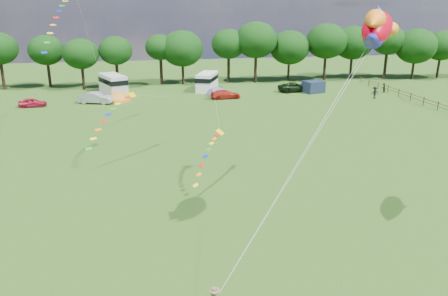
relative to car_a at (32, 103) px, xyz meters
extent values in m
plane|color=black|center=(19.64, -41.66, -0.60)|extent=(180.00, 180.00, 0.00)
cylinder|color=black|center=(-7.26, 14.04, 1.53)|extent=(0.49, 0.49, 4.25)
cylinder|color=black|center=(-0.38, 14.65, 1.35)|extent=(0.47, 0.47, 3.90)
ellipsoid|color=black|center=(-0.38, 14.65, 5.40)|extent=(5.58, 5.58, 4.74)
cylinder|color=black|center=(5.28, 11.61, 1.18)|extent=(0.44, 0.44, 3.56)
ellipsoid|color=black|center=(5.28, 11.61, 5.04)|extent=(5.56, 5.56, 4.73)
cylinder|color=black|center=(10.55, 12.57, 1.38)|extent=(0.47, 0.47, 3.95)
ellipsoid|color=black|center=(10.55, 12.57, 5.35)|extent=(5.33, 5.33, 4.53)
cylinder|color=black|center=(17.72, 14.37, 1.57)|extent=(0.50, 0.50, 4.33)
ellipsoid|color=black|center=(17.72, 14.37, 5.59)|extent=(4.95, 4.95, 4.21)
cylinder|color=black|center=(21.35, 13.90, 1.06)|extent=(0.43, 0.43, 3.31)
ellipsoid|color=black|center=(21.35, 13.90, 5.35)|extent=(7.03, 7.03, 5.98)
cylinder|color=black|center=(29.30, 14.14, 1.58)|extent=(0.50, 0.50, 4.36)
ellipsoid|color=black|center=(29.30, 14.14, 5.96)|extent=(5.84, 5.84, 4.97)
cylinder|color=black|center=(33.89, 13.26, 1.68)|extent=(0.51, 0.51, 4.55)
ellipsoid|color=black|center=(33.89, 13.26, 6.63)|extent=(7.15, 7.15, 6.08)
cylinder|color=black|center=(40.13, 13.97, 1.01)|extent=(0.42, 0.42, 3.21)
ellipsoid|color=black|center=(40.13, 13.97, 5.20)|extent=(6.90, 6.90, 5.86)
cylinder|color=black|center=(46.62, 13.30, 1.49)|extent=(0.48, 0.48, 4.17)
ellipsoid|color=black|center=(46.62, 13.30, 6.26)|extent=(7.16, 7.16, 6.09)
cylinder|color=black|center=(52.61, 15.22, 1.23)|extent=(0.45, 0.45, 3.66)
ellipsoid|color=black|center=(52.61, 15.22, 5.71)|extent=(7.05, 7.05, 5.99)
cylinder|color=black|center=(58.06, 12.71, 1.73)|extent=(0.52, 0.52, 4.65)
ellipsoid|color=black|center=(58.06, 12.71, 6.28)|extent=(5.96, 5.96, 5.06)
cylinder|color=black|center=(62.80, 11.38, 0.99)|extent=(0.42, 0.42, 3.19)
ellipsoid|color=black|center=(62.80, 11.38, 5.30)|extent=(7.23, 7.23, 6.14)
cylinder|color=black|center=(68.19, 11.78, 1.16)|extent=(0.44, 0.44, 3.52)
ellipsoid|color=black|center=(68.19, 11.78, 5.26)|extent=(6.22, 6.22, 5.28)
cylinder|color=#472D19|center=(51.64, -11.66, 0.00)|extent=(0.12, 0.12, 1.20)
cylinder|color=#472D19|center=(51.64, -13.16, 0.35)|extent=(0.08, 3.00, 0.08)
cylinder|color=#472D19|center=(51.64, -13.16, -0.05)|extent=(0.08, 3.00, 0.08)
cylinder|color=#472D19|center=(51.64, -8.66, 0.00)|extent=(0.12, 0.12, 1.20)
cylinder|color=#472D19|center=(51.64, -10.16, 0.35)|extent=(0.08, 3.00, 0.08)
cylinder|color=#472D19|center=(51.64, -10.16, -0.05)|extent=(0.08, 3.00, 0.08)
cylinder|color=#472D19|center=(51.64, -5.66, 0.00)|extent=(0.12, 0.12, 1.20)
cylinder|color=#472D19|center=(51.64, -7.16, 0.35)|extent=(0.08, 3.00, 0.08)
cylinder|color=#472D19|center=(51.64, -7.16, -0.05)|extent=(0.08, 3.00, 0.08)
cylinder|color=#472D19|center=(51.64, -2.66, 0.00)|extent=(0.12, 0.12, 1.20)
cylinder|color=#472D19|center=(51.64, -4.16, 0.35)|extent=(0.08, 3.00, 0.08)
cylinder|color=#472D19|center=(51.64, -4.16, -0.05)|extent=(0.08, 3.00, 0.08)
cylinder|color=#472D19|center=(51.64, 0.34, 0.00)|extent=(0.12, 0.12, 1.20)
cylinder|color=#472D19|center=(51.64, -1.16, 0.35)|extent=(0.08, 3.00, 0.08)
cylinder|color=#472D19|center=(51.64, -1.16, -0.05)|extent=(0.08, 3.00, 0.08)
cylinder|color=#472D19|center=(51.64, 3.34, 0.00)|extent=(0.12, 0.12, 1.20)
cylinder|color=#472D19|center=(51.64, 1.84, 0.35)|extent=(0.08, 3.00, 0.08)
cylinder|color=#472D19|center=(51.64, 1.84, -0.05)|extent=(0.08, 3.00, 0.08)
cylinder|color=#472D19|center=(51.64, 6.34, 0.00)|extent=(0.12, 0.12, 1.20)
cylinder|color=#472D19|center=(51.64, 4.84, 0.35)|extent=(0.08, 3.00, 0.08)
cylinder|color=#472D19|center=(51.64, 4.84, -0.05)|extent=(0.08, 3.00, 0.08)
cylinder|color=#472D19|center=(51.64, 9.34, 0.00)|extent=(0.12, 0.12, 1.20)
cylinder|color=#472D19|center=(51.64, 7.84, 0.35)|extent=(0.08, 3.00, 0.08)
cylinder|color=#472D19|center=(51.64, 7.84, -0.05)|extent=(0.08, 3.00, 0.08)
imported|color=#AE1730|center=(0.00, 0.00, 0.00)|extent=(3.63, 1.53, 1.20)
imported|color=gray|center=(8.09, 0.71, 0.19)|extent=(4.77, 2.95, 1.58)
imported|color=#AC2116|center=(26.20, 0.63, 0.03)|extent=(4.27, 1.95, 1.26)
imported|color=black|center=(37.84, 3.91, 0.12)|extent=(5.52, 3.06, 1.43)
cube|color=#BABABC|center=(10.13, 6.80, 0.89)|extent=(4.60, 6.48, 2.98)
cube|color=black|center=(10.13, 6.80, 1.50)|extent=(4.69, 6.61, 0.71)
cylinder|color=black|center=(10.84, 5.07, -0.18)|extent=(0.89, 0.60, 0.84)
cylinder|color=black|center=(9.43, 8.54, -0.18)|extent=(0.89, 0.60, 0.84)
cube|color=white|center=(24.53, 7.29, 0.80)|extent=(4.26, 6.06, 2.79)
cube|color=black|center=(24.53, 7.29, 1.37)|extent=(4.35, 6.18, 0.66)
cylinder|color=black|center=(23.89, 5.65, -0.21)|extent=(0.84, 0.56, 0.79)
cylinder|color=black|center=(25.18, 8.92, -0.21)|extent=(0.84, 0.56, 0.79)
ellipsoid|color=#C2761D|center=(11.13, 1.72, -0.58)|extent=(3.17, 3.64, 2.60)
cylinder|color=#C2761D|center=(11.13, 1.72, -0.56)|extent=(3.33, 3.33, 0.08)
ellipsoid|color=#4B546A|center=(25.36, 2.94, -0.58)|extent=(3.27, 3.76, 2.55)
cylinder|color=#4B546A|center=(25.36, 2.94, -0.56)|extent=(3.43, 3.43, 0.08)
cube|color=#182337|center=(40.37, 2.60, 0.30)|extent=(3.42, 3.05, 1.80)
ellipsoid|color=#C20010|center=(26.18, -39.95, 11.29)|extent=(3.36, 3.91, 2.19)
ellipsoid|color=#FFF810|center=(26.18, -39.95, 11.12)|extent=(2.09, 2.44, 1.20)
cone|color=orange|center=(25.22, -41.29, 11.63)|extent=(1.56, 1.65, 1.15)
cone|color=#2C20B3|center=(25.22, -41.29, 10.95)|extent=(1.56, 1.65, 1.15)
cone|color=#2C20B3|center=(26.25, -39.85, 12.00)|extent=(1.26, 1.22, 0.98)
sphere|color=white|center=(26.62, -38.65, 11.49)|extent=(0.37, 0.37, 0.37)
sphere|color=black|center=(26.63, -38.54, 11.49)|extent=(0.18, 0.18, 0.18)
cube|color=yellow|center=(7.44, -12.48, 12.69)|extent=(0.57, 0.44, 0.12)
cube|color=#198C1E|center=(7.17, -12.98, 12.27)|extent=(0.57, 0.43, 0.13)
cube|color=#0C1EB2|center=(6.90, -13.47, 11.76)|extent=(0.57, 0.43, 0.14)
cube|color=red|center=(6.63, -13.97, 11.18)|extent=(0.57, 0.42, 0.15)
cube|color=orange|center=(6.36, -14.46, 10.51)|extent=(0.56, 0.42, 0.16)
cube|color=yellow|center=(6.09, -14.96, 9.77)|extent=(0.56, 0.41, 0.16)
cube|color=#198C1E|center=(5.82, -15.45, 8.94)|extent=(0.56, 0.41, 0.17)
cube|color=#0C1EB2|center=(5.55, -15.95, 8.04)|extent=(0.55, 0.40, 0.18)
cube|color=#EFA300|center=(13.59, -21.29, 4.74)|extent=(0.78, 0.75, 0.37)
cube|color=red|center=(13.19, -21.74, 4.63)|extent=(0.58, 0.48, 0.10)
cube|color=orange|center=(12.78, -22.19, 4.49)|extent=(0.58, 0.48, 0.11)
cube|color=yellow|center=(12.38, -22.64, 4.26)|extent=(0.58, 0.48, 0.12)
cube|color=#198C1E|center=(11.97, -23.09, 3.95)|extent=(0.57, 0.48, 0.13)
cube|color=#0C1EB2|center=(11.57, -23.54, 3.56)|extent=(0.57, 0.47, 0.14)
cube|color=red|center=(11.16, -23.99, 3.09)|extent=(0.57, 0.47, 0.15)
cube|color=orange|center=(10.76, -24.44, 2.55)|extent=(0.57, 0.46, 0.16)
cube|color=yellow|center=(10.35, -24.89, 1.92)|extent=(0.56, 0.46, 0.17)
cube|color=#198C1E|center=(9.95, -25.34, 1.21)|extent=(0.56, 0.45, 0.17)
cube|color=yellow|center=(20.40, -27.87, 2.80)|extent=(0.80, 0.81, 0.38)
cube|color=red|center=(20.08, -28.41, 2.73)|extent=(0.53, 0.58, 0.11)
cube|color=orange|center=(19.77, -28.95, 2.62)|extent=(0.53, 0.58, 0.12)
cube|color=yellow|center=(19.45, -29.49, 2.42)|extent=(0.52, 0.58, 0.13)
cube|color=#198C1E|center=(19.14, -30.03, 2.15)|extent=(0.52, 0.58, 0.14)
cube|color=#0C1EB2|center=(18.82, -30.57, 1.80)|extent=(0.52, 0.57, 0.15)
cube|color=red|center=(18.51, -31.11, 1.37)|extent=(0.51, 0.57, 0.16)
cube|color=orange|center=(18.19, -31.65, 0.86)|extent=(0.51, 0.57, 0.16)
cube|color=yellow|center=(17.88, -32.19, 0.26)|extent=(0.50, 0.56, 0.17)
imported|color=black|center=(51.04, 0.66, 0.14)|extent=(0.84, 0.72, 1.47)
imported|color=black|center=(47.42, -3.22, 0.27)|extent=(1.17, 0.64, 1.73)
camera|label=1|loc=(14.67, -60.50, 12.43)|focal=35.00mm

